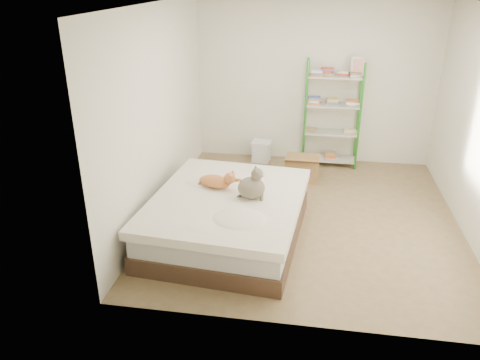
% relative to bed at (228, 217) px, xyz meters
% --- Properties ---
extents(room, '(3.81, 4.21, 2.61)m').
position_rel_bed_xyz_m(room, '(0.92, 0.68, 1.03)').
color(room, '#8C764E').
rests_on(room, ground).
extents(bed, '(1.86, 2.24, 0.54)m').
position_rel_bed_xyz_m(bed, '(0.00, 0.00, 0.00)').
color(bed, '#482D21').
rests_on(bed, ground).
extents(orange_cat, '(0.52, 0.38, 0.19)m').
position_rel_bed_xyz_m(orange_cat, '(-0.19, 0.23, 0.36)').
color(orange_cat, '#CE6942').
rests_on(orange_cat, bed).
extents(grey_cat, '(0.36, 0.31, 0.38)m').
position_rel_bed_xyz_m(grey_cat, '(0.28, -0.00, 0.46)').
color(grey_cat, '#74674E').
rests_on(grey_cat, bed).
extents(shelf_unit, '(0.89, 0.36, 1.74)m').
position_rel_bed_xyz_m(shelf_unit, '(1.23, 2.56, 0.65)').
color(shelf_unit, '#2B8D27').
rests_on(shelf_unit, ground).
extents(cardboard_box, '(0.51, 0.49, 0.41)m').
position_rel_bed_xyz_m(cardboard_box, '(0.81, 1.88, -0.09)').
color(cardboard_box, olive).
rests_on(cardboard_box, ground).
extents(white_bin, '(0.33, 0.30, 0.35)m').
position_rel_bed_xyz_m(white_bin, '(0.11, 2.53, -0.09)').
color(white_bin, silver).
rests_on(white_bin, ground).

